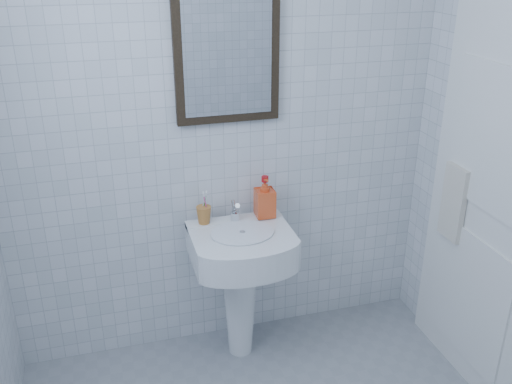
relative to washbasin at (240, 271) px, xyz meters
name	(u,v)px	position (x,y,z in m)	size (l,w,h in m)	color
wall_back	(223,119)	(-0.02, 0.22, 0.74)	(2.20, 0.02, 2.50)	silver
washbasin	(240,271)	(0.00, 0.00, 0.00)	(0.49, 0.36, 0.76)	white
faucet	(235,213)	(0.00, 0.09, 0.29)	(0.05, 0.10, 0.12)	silver
toothbrush_cup	(204,215)	(-0.16, 0.11, 0.29)	(0.07, 0.07, 0.09)	#B36D2E
soap_dispenser	(265,197)	(0.16, 0.10, 0.35)	(0.10, 0.10, 0.21)	red
wall_mirror	(227,57)	(0.00, 0.20, 1.04)	(0.50, 0.04, 0.62)	black
bathroom_door	(490,193)	(1.06, -0.43, 0.49)	(0.04, 0.80, 2.00)	silver
towel_ring	(462,168)	(1.04, -0.24, 0.54)	(0.18, 0.18, 0.01)	silver
hand_towel	(453,203)	(1.02, -0.24, 0.36)	(0.03, 0.16, 0.38)	silver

